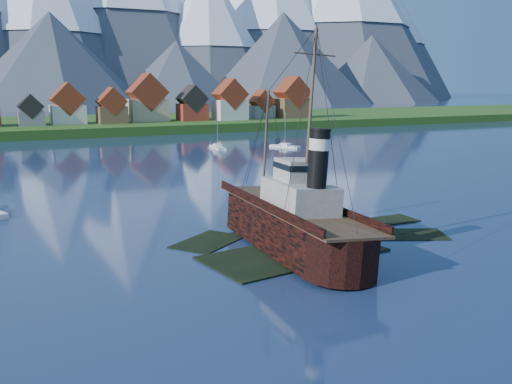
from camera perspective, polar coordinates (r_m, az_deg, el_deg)
name	(u,v)px	position (r m, az deg, el deg)	size (l,w,h in m)	color
ground	(309,246)	(60.44, 5.33, -5.37)	(1400.00, 1400.00, 0.00)	navy
shoal	(313,242)	(63.19, 5.68, -4.98)	(31.71, 21.24, 1.14)	black
shore_bank	(68,129)	(222.15, -18.28, 6.00)	(600.00, 80.00, 3.20)	#1E3F12
seawall	(86,138)	(184.71, -16.60, 5.21)	(600.00, 2.50, 2.00)	#3F3D38
tugboat_wreck	(283,219)	(59.56, 2.74, -2.68)	(6.78, 29.19, 23.13)	black
sailboat_d	(218,148)	(147.79, -3.86, 4.42)	(2.84, 8.46, 11.33)	silver
sailboat_e	(285,147)	(150.58, 2.91, 4.53)	(6.08, 8.51, 9.94)	silver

